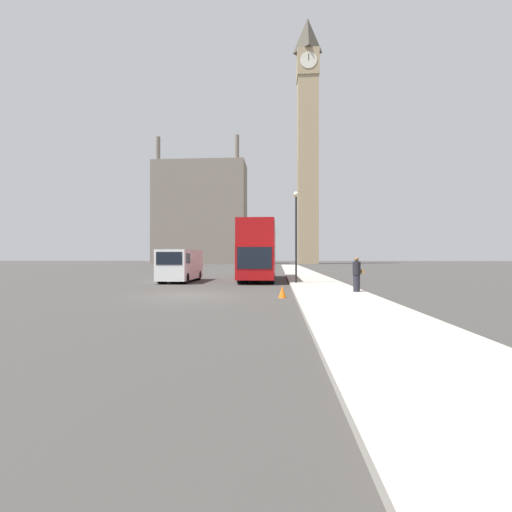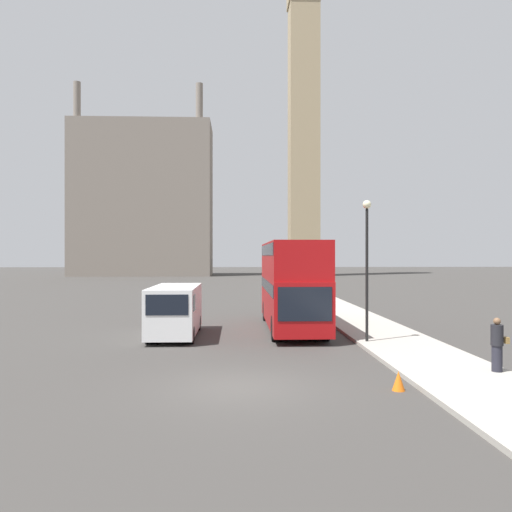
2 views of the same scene
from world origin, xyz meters
TOP-DOWN VIEW (x-y plane):
  - ground_plane at (0.00, 0.00)m, footprint 300.00×300.00m
  - sidewalk_strip at (6.77, 0.00)m, footprint 3.54×120.00m
  - clock_tower at (12.47, 78.81)m, footprint 5.89×6.06m
  - building_block_distant at (-17.85, 80.89)m, footprint 25.78×10.71m
  - red_double_decker_bus at (2.71, 11.09)m, footprint 2.60×10.04m
  - white_van at (-2.97, 8.92)m, footprint 2.10×5.54m
  - pedestrian at (8.06, 0.92)m, footprint 0.54×0.38m
  - street_lamp at (5.42, 6.56)m, footprint 0.36×0.36m
  - traffic_cone at (4.43, -0.60)m, footprint 0.36×0.36m

SIDE VIEW (x-z plane):
  - ground_plane at x=0.00m, z-range 0.00..0.00m
  - sidewalk_strip at x=6.77m, z-range 0.00..0.15m
  - traffic_cone at x=4.43m, z-range 0.00..0.55m
  - pedestrian at x=8.06m, z-range 0.15..1.84m
  - white_van at x=-2.97m, z-range 0.09..2.44m
  - red_double_decker_bus at x=2.71m, z-range 0.25..4.70m
  - street_lamp at x=5.42m, z-range 1.06..7.05m
  - building_block_distant at x=-17.85m, z-range -3.11..31.91m
  - clock_tower at x=12.47m, z-range 0.79..68.69m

